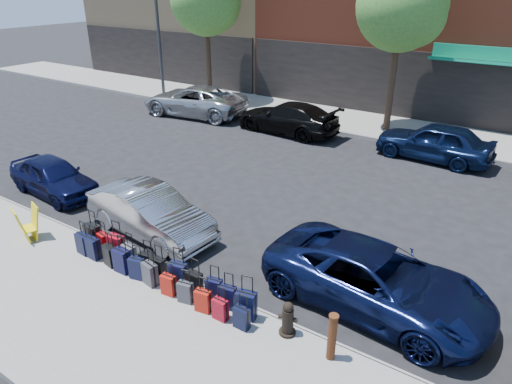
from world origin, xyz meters
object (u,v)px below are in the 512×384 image
Objects in this scene: streetlight at (160,15)px; car_near_0 at (53,176)px; car_near_1 at (150,212)px; tree_center at (405,8)px; car_far_2 at (434,141)px; suitcase_front_5 at (158,268)px; tree_left at (208,1)px; car_far_1 at (288,118)px; display_rack at (28,224)px; fire_hydrant at (288,319)px; car_far_0 at (194,100)px; bollard at (332,336)px; car_near_2 at (376,279)px.

streetlight is 14.07m from car_near_0.
tree_center is at bearing -6.26° from car_near_1.
streetlight is 16.57m from car_far_2.
streetlight is at bearing 131.15° from suitcase_front_5.
streetlight is 1.81× the size of car_far_2.
tree_left is 1.48× the size of car_far_1.
tree_center reaches higher than car_near_0.
display_rack is at bearing -27.52° from car_far_2.
suitcase_front_5 is 12.22m from car_far_1.
car_far_2 reaches higher than fire_hydrant.
tree_center is 15.20m from suitcase_front_5.
car_far_1 is at bearing 102.79° from display_rack.
car_far_0 reaches higher than suitcase_front_5.
streetlight is 1.63× the size of car_far_1.
car_near_0 is 4.61m from car_near_1.
tree_center is 9.59× the size of fire_hydrant.
fire_hydrant is at bearing -0.80° from suitcase_front_5.
car_near_1 reaches higher than suitcase_front_5.
bollard is at bearing 8.78° from car_far_2.
tree_center is 7.65× the size of display_rack.
streetlight is at bearing 128.67° from fire_hydrant.
display_rack is (-4.89, -14.97, -4.79)m from tree_center.
car_near_1 is 12.30m from car_far_0.
streetlight is 22.33m from bollard.
car_near_0 is at bearing 5.99° from car_far_0.
car_near_0 is at bearing 170.76° from bollard.
streetlight reaches higher than tree_left.
car_near_0 is at bearing -75.19° from tree_left.
car_far_0 is 12.11m from car_far_2.
fire_hydrant is at bearing 33.75° from car_far_1.
car_near_2 is (1.07, 1.97, 0.19)m from fire_hydrant.
fire_hydrant is 10.04m from car_near_0.
bollard is at bearing -18.17° from fire_hydrant.
streetlight is 17.12m from display_rack.
car_far_0 reaches higher than car_near_0.
car_far_1 is (9.46, -1.87, -3.95)m from streetlight.
bollard is at bearing -38.58° from streetlight.
tree_left is 14.09m from car_far_2.
bollard reaches higher than fire_hydrant.
car_near_2 is at bearing 22.32° from suitcase_front_5.
suitcase_front_5 is 6.67m from car_near_0.
bollard is (4.45, -0.06, 0.24)m from suitcase_front_5.
display_rack is at bearing -0.29° from car_far_1.
car_far_1 reaches higher than fire_hydrant.
tree_center reaches higher than car_far_2.
bollard is 0.27× the size of car_near_0.
car_near_2 is at bearing 46.66° from car_far_0.
car_far_2 is (6.55, 0.13, 0.04)m from car_far_1.
car_far_0 is at bearing -164.53° from tree_center.
tree_center is 8.29× the size of suitcase_front_5.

